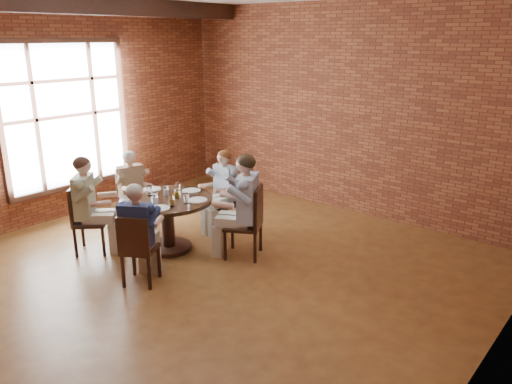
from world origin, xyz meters
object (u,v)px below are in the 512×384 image
Objects in this scene: diner_c at (133,191)px; diner_d at (89,205)px; chair_a at (250,220)px; smartphone at (168,207)px; diner_a at (243,207)px; diner_e at (139,234)px; chair_e at (137,247)px; chair_b at (227,200)px; diner_b at (223,192)px; chair_c at (131,198)px; dining_table at (167,214)px; chair_d at (84,217)px.

diner_c is 0.92m from diner_d.
chair_a reaches higher than smartphone.
diner_e is at bearing -46.28° from diner_a.
diner_a is 1.15× the size of diner_c.
diner_c is 1.36m from smartphone.
chair_e is 0.16m from diner_e.
diner_a is at bearing -137.98° from diner_e.
smartphone is (1.29, -0.41, 0.14)m from diner_c.
chair_b is 1.43m from diner_c.
diner_a is at bearing -27.08° from chair_b.
diner_e is (-0.52, -1.41, 0.10)m from chair_a.
diner_b reaches higher than chair_e.
chair_e is (0.40, -1.98, -0.00)m from chair_b.
chair_c is at bearing -138.86° from diner_b.
diner_c is (0.07, -0.01, 0.13)m from chair_c.
diner_d reaches higher than dining_table.
diner_a reaches higher than dining_table.
diner_a is 2.18m from chair_d.
smartphone is (-0.63, -0.74, 0.05)m from diner_a.
chair_e is at bearing -59.74° from dining_table.
diner_c is 1.30× the size of chair_d.
chair_b reaches higher than chair_e.
chair_b is 0.95× the size of chair_d.
smartphone is at bearing -107.70° from chair_d.
diner_e is at bearing -137.15° from chair_d.
dining_table is 1.07m from chair_c.
diner_e reaches higher than smartphone.
chair_d is at bearing -159.52° from diner_c.
diner_a reaches higher than chair_a.
diner_a is 2.08m from diner_d.
smartphone is at bearing -101.35° from chair_e.
chair_c is 0.70× the size of diner_e.
diner_a reaches higher than chair_c.
chair_b is 0.73× the size of diner_c.
chair_e is (-0.40, -1.43, -0.22)m from diner_a.
chair_a is 1.00m from diner_b.
chair_e is at bearing -139.72° from chair_d.
chair_d is (0.24, -0.96, 0.03)m from chair_c.
chair_b is (-0.89, 0.50, -0.04)m from chair_a.
diner_b is at bearing -70.75° from diner_d.
chair_b is at bearing 90.00° from diner_b.
chair_d is at bearing -155.73° from chair_c.
diner_a reaches higher than diner_e.
diner_e reaches higher than chair_b.
chair_e is (1.29, -0.21, -0.18)m from diner_d.
chair_c reaches higher than dining_table.
chair_b is 1.00× the size of chair_e.
chair_d is 1.06× the size of chair_e.
diner_e is at bearing -140.03° from diner_d.
diner_e is (1.56, -1.05, 0.14)m from chair_c.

